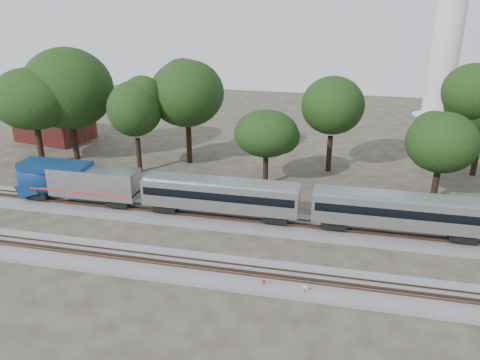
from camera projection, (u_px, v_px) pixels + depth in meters
The scene contains 14 objects.
ground at pixel (228, 250), 44.42m from camera, with size 160.00×160.00×0.00m, color #383328.
track_far at pixel (242, 221), 49.79m from camera, with size 160.00×5.00×0.73m.
track_near at pixel (216, 271), 40.72m from camera, with size 160.00×5.00×0.73m.
switch_stand_red at pixel (264, 284), 38.18m from camera, with size 0.31×0.08×0.97m.
switch_stand_white at pixel (305, 289), 37.33m from camera, with size 0.32×0.14×1.04m.
switch_lever at pixel (294, 291), 38.04m from camera, with size 0.50×0.30×0.30m, color #512D19.
brick_building at pixel (54, 124), 77.87m from camera, with size 12.54×9.95×5.39m.
tree_0 at pixel (32, 99), 63.48m from camera, with size 9.67×9.67×13.63m.
tree_1 at pixel (68, 89), 65.65m from camera, with size 10.58×10.58×14.91m.
tree_2 at pixel (135, 109), 61.06m from camera, with size 8.97×8.97×12.65m.
tree_3 at pixel (187, 93), 64.26m from camera, with size 10.22×10.22×14.41m.
tree_4 at pixel (266, 134), 57.54m from camera, with size 6.87×6.87×9.69m.
tree_5 at pixel (333, 105), 61.43m from camera, with size 9.29×9.29×13.10m.
tree_6 at pixel (442, 143), 52.92m from camera, with size 7.19×7.19×10.14m.
Camera 1 is at (9.78, -37.67, 22.46)m, focal length 35.00 mm.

